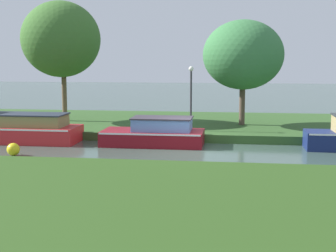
% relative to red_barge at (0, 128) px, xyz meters
% --- Properties ---
extents(ground_plane, '(120.00, 120.00, 0.00)m').
position_rel_red_barge_xyz_m(ground_plane, '(9.49, -1.20, -0.66)').
color(ground_plane, '#3B5248').
extents(riverbank_far, '(72.00, 10.00, 0.40)m').
position_rel_red_barge_xyz_m(riverbank_far, '(9.49, 5.80, -0.46)').
color(riverbank_far, '#2F5224').
rests_on(riverbank_far, ground_plane).
extents(riverbank_near, '(72.00, 10.00, 0.40)m').
position_rel_red_barge_xyz_m(riverbank_near, '(9.49, -10.20, -0.46)').
color(riverbank_near, '#294918').
rests_on(riverbank_near, ground_plane).
extents(red_barge, '(7.94, 2.11, 2.11)m').
position_rel_red_barge_xyz_m(red_barge, '(0.00, 0.00, 0.00)').
color(red_barge, red).
rests_on(red_barge, ground_plane).
extents(maroon_cruiser, '(4.65, 2.07, 1.30)m').
position_rel_red_barge_xyz_m(maroon_cruiser, '(7.58, -0.00, -0.12)').
color(maroon_cruiser, maroon).
rests_on(maroon_cruiser, ground_plane).
extents(willow_tree_left, '(4.37, 4.67, 6.75)m').
position_rel_red_barge_xyz_m(willow_tree_left, '(1.48, 4.75, 4.36)').
color(willow_tree_left, brown).
rests_on(willow_tree_left, riverbank_far).
extents(willow_tree_centre, '(4.25, 4.44, 5.58)m').
position_rel_red_barge_xyz_m(willow_tree_centre, '(11.57, 4.37, 3.49)').
color(willow_tree_centre, brown).
rests_on(willow_tree_centre, riverbank_far).
extents(lamp_post, '(0.24, 0.24, 3.18)m').
position_rel_red_barge_xyz_m(lamp_post, '(9.03, 2.10, 1.72)').
color(lamp_post, '#333338').
rests_on(lamp_post, riverbank_far).
extents(channel_buoy, '(0.53, 0.53, 0.53)m').
position_rel_red_barge_xyz_m(channel_buoy, '(2.21, -3.25, -0.39)').
color(channel_buoy, yellow).
rests_on(channel_buoy, ground_plane).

